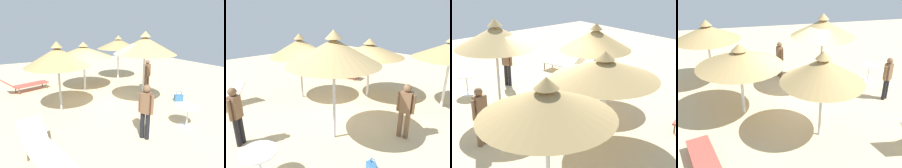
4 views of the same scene
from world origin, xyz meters
The scene contains 8 objects.
ground centered at (0.00, 0.00, -0.05)m, with size 24.00×24.00×0.10m, color beige.
parasol_umbrella_far_left centered at (-1.80, -0.14, 2.09)m, with size 2.34×2.34×2.63m.
parasol_umbrella_far_right centered at (1.28, -1.18, 2.44)m, with size 2.40×2.40×2.97m.
parasol_umbrella_edge centered at (-0.01, 1.97, 1.96)m, with size 2.79×2.79×2.43m.
lounge_chair_front centered at (-2.78, 3.03, 0.39)m, with size 2.29×1.18×0.83m.
person_standing_near_left centered at (-0.20, -3.21, 0.92)m, with size 0.32×0.40×1.62m.
person_standing_back centered at (2.62, 0.22, 0.90)m, with size 0.47×0.28×1.59m.
side_table_round centered at (1.39, -3.35, 0.50)m, with size 0.76×0.76×0.73m.
Camera 2 is at (4.87, -4.49, 3.29)m, focal length 31.98 mm.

